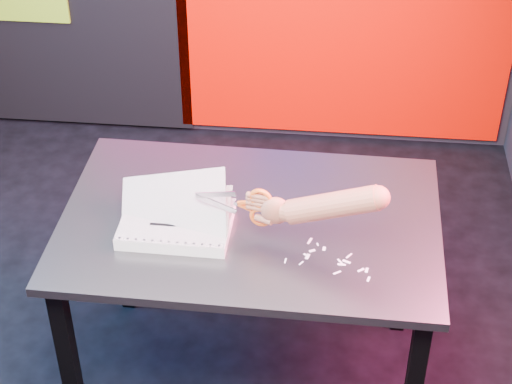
# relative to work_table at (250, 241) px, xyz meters

# --- Properties ---
(room) EXTENTS (3.01, 3.01, 2.71)m
(room) POSITION_rel_work_table_xyz_m (-0.38, 0.17, 0.69)
(room) COLOR black
(room) RESTS_ON ground
(work_table) EXTENTS (1.20, 0.81, 0.75)m
(work_table) POSITION_rel_work_table_xyz_m (0.00, 0.00, 0.00)
(work_table) COLOR black
(work_table) RESTS_ON ground
(printout_stack) EXTENTS (0.36, 0.25, 0.18)m
(printout_stack) POSITION_rel_work_table_xyz_m (-0.22, -0.07, 0.11)
(printout_stack) COLOR white
(printout_stack) RESTS_ON work_table
(scissors) EXTENTS (0.24, 0.06, 0.14)m
(scissors) POSITION_rel_work_table_xyz_m (0.03, -0.10, 0.22)
(scissors) COLOR #BABABD
(scissors) RESTS_ON printout_stack
(hand_forearm) EXTENTS (0.40, 0.13, 0.20)m
(hand_forearm) POSITION_rel_work_table_xyz_m (0.22, -0.14, 0.27)
(hand_forearm) COLOR brown
(hand_forearm) RESTS_ON work_table
(paper_clippings) EXTENTS (0.25, 0.18, 0.00)m
(paper_clippings) POSITION_rel_work_table_xyz_m (0.26, -0.17, 0.09)
(paper_clippings) COLOR silver
(paper_clippings) RESTS_ON work_table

